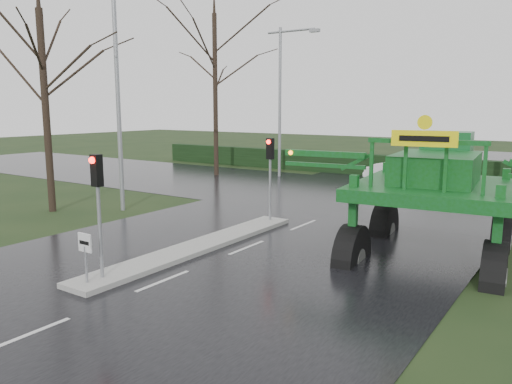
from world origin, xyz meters
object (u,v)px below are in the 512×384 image
Objects in this scene: keep_left_sign at (85,250)px; street_light_left_far at (284,89)px; white_sedan at (395,184)px; traffic_signal_mid at (270,161)px; street_light_left_near at (122,79)px; crop_sprayer at (357,175)px; traffic_signal_near at (98,190)px.

street_light_left_far reaches higher than keep_left_sign.
keep_left_sign is at bearing -169.23° from white_sedan.
white_sedan is at bearing 88.49° from keep_left_sign.
traffic_signal_mid is 0.35× the size of street_light_left_near.
traffic_signal_mid is 5.37m from crop_sprayer.
traffic_signal_near is at bearing -169.27° from white_sedan.
street_light_left_far reaches higher than traffic_signal_near.
street_light_left_near is (-6.89, 7.01, 3.40)m from traffic_signal_near.
white_sedan is (0.60, 22.19, -2.59)m from traffic_signal_near.
traffic_signal_near is at bearing 90.00° from keep_left_sign.
traffic_signal_near is 8.50m from traffic_signal_mid.
street_light_left_near is 17.96m from white_sedan.
white_sedan is at bearing 87.49° from traffic_signal_mid.
keep_left_sign is 1.61m from traffic_signal_near.
street_light_left_far is (-6.89, 12.51, 3.40)m from traffic_signal_mid.
street_light_left_near reaches higher than white_sedan.
street_light_left_near is (-6.89, -1.49, 3.40)m from traffic_signal_mid.
keep_left_sign is at bearing -90.00° from traffic_signal_mid.
traffic_signal_mid is at bearing 90.00° from traffic_signal_near.
white_sedan is (0.60, 22.68, -1.06)m from keep_left_sign.
traffic_signal_near is 7.70m from crop_sprayer.
street_light_left_near is at bearing 132.59° from keep_left_sign.
keep_left_sign is 0.14× the size of street_light_left_far.
traffic_signal_mid reaches higher than keep_left_sign.
street_light_left_far is 19.27m from crop_sprayer.
street_light_left_far is at bearing 122.17° from crop_sprayer.
keep_left_sign is 22.72m from white_sedan.
white_sedan is at bearing 98.73° from crop_sprayer.
street_light_left_near is at bearing 169.48° from crop_sprayer.
traffic_signal_near is 22.35m from white_sedan.
street_light_left_near is (-6.89, 7.50, 4.93)m from keep_left_sign.
crop_sprayer reaches higher than traffic_signal_near.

